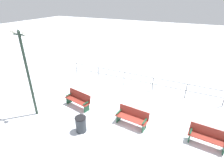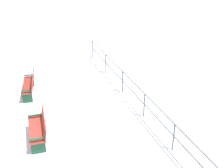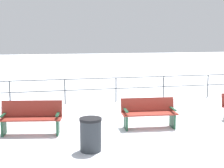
# 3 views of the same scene
# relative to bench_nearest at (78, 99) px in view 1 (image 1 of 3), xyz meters

# --- Properties ---
(ground_plane) EXTENTS (80.00, 80.00, 0.00)m
(ground_plane) POSITION_rel_bench_nearest_xyz_m (0.20, 3.36, -0.48)
(ground_plane) COLOR white
(ground_plane) RESTS_ON ground
(bench_nearest) EXTENTS (0.80, 1.73, 0.91)m
(bench_nearest) POSITION_rel_bench_nearest_xyz_m (0.00, 0.00, 0.00)
(bench_nearest) COLOR maroon
(bench_nearest) RESTS_ON ground
(bench_second) EXTENTS (0.72, 1.65, 0.86)m
(bench_second) POSITION_rel_bench_nearest_xyz_m (0.16, 3.36, -0.03)
(bench_second) COLOR maroon
(bench_second) RESTS_ON ground
(bench_third) EXTENTS (0.61, 1.57, 0.85)m
(bench_third) POSITION_rel_bench_nearest_xyz_m (0.02, 6.74, -0.03)
(bench_third) COLOR maroon
(bench_third) RESTS_ON ground
(lamppost_near) EXTENTS (0.23, 1.01, 4.53)m
(lamppost_near) POSITION_rel_bench_nearest_xyz_m (1.62, -1.64, 2.41)
(lamppost_near) COLOR #1E2D23
(lamppost_near) RESTS_ON ground
(waterfront_railing) EXTENTS (0.05, 12.61, 1.01)m
(waterfront_railing) POSITION_rel_bench_nearest_xyz_m (-3.77, 3.36, 0.20)
(waterfront_railing) COLOR #4C5156
(waterfront_railing) RESTS_ON ground
(trash_bin) EXTENTS (0.53, 0.53, 0.79)m
(trash_bin) POSITION_rel_bench_nearest_xyz_m (1.68, 1.37, -0.08)
(trash_bin) COLOR #2D3338
(trash_bin) RESTS_ON ground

